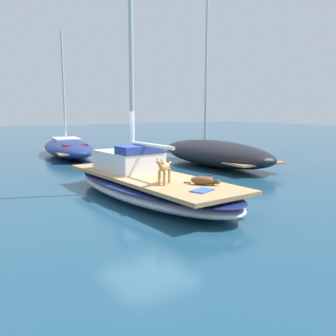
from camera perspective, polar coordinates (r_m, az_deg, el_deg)
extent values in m
plane|color=navy|center=(10.69, -3.02, -4.68)|extent=(120.00, 120.00, 0.00)
ellipsoid|color=#B2B7C1|center=(10.62, -3.04, -3.21)|extent=(2.71, 7.27, 0.56)
ellipsoid|color=navy|center=(10.59, -3.04, -2.26)|extent=(2.72, 7.31, 0.08)
cube|color=tan|center=(10.56, -3.05, -1.46)|extent=(2.24, 6.68, 0.10)
cylinder|color=silver|center=(11.45, -5.87, 21.60)|extent=(0.14, 0.14, 8.74)
cylinder|color=silver|center=(10.25, -2.64, 3.59)|extent=(0.10, 2.20, 0.10)
cube|color=silver|center=(11.52, -6.30, 1.12)|extent=(1.46, 2.24, 0.60)
cube|color=navy|center=(10.80, -4.43, 2.88)|extent=(1.35, 0.74, 0.24)
ellipsoid|color=tan|center=(9.23, -0.57, 0.19)|extent=(0.55, 0.48, 0.22)
cylinder|color=tan|center=(9.08, -0.58, -1.59)|extent=(0.07, 0.07, 0.38)
cylinder|color=tan|center=(9.13, -1.35, -1.54)|extent=(0.07, 0.07, 0.38)
cylinder|color=tan|center=(9.42, 0.19, -1.22)|extent=(0.07, 0.07, 0.38)
cylinder|color=tan|center=(9.46, -0.56, -1.17)|extent=(0.07, 0.07, 0.38)
cylinder|color=tan|center=(9.00, -1.09, 0.68)|extent=(0.22, 0.20, 0.19)
ellipsoid|color=tan|center=(8.88, -1.37, 0.93)|extent=(0.25, 0.23, 0.13)
cone|color=#45331C|center=(8.86, -1.10, 1.30)|extent=(0.05, 0.05, 0.06)
cone|color=#45331C|center=(8.89, -1.64, 1.33)|extent=(0.05, 0.05, 0.06)
torus|color=black|center=(9.00, -1.09, 0.68)|extent=(0.17, 0.18, 0.10)
cylinder|color=tan|center=(9.56, 0.18, 0.67)|extent=(0.21, 0.17, 0.12)
ellipsoid|color=brown|center=(9.24, 5.36, -1.96)|extent=(0.57, 0.64, 0.22)
ellipsoid|color=brown|center=(9.16, 7.61, -2.15)|extent=(0.22, 0.24, 0.13)
cone|color=black|center=(9.19, 7.67, -1.77)|extent=(0.05, 0.05, 0.05)
cone|color=black|center=(9.11, 7.56, -1.86)|extent=(0.05, 0.05, 0.05)
cylinder|color=brown|center=(9.26, 6.71, -2.45)|extent=(0.15, 0.18, 0.06)
cylinder|color=brown|center=(9.15, 6.54, -2.59)|extent=(0.15, 0.18, 0.06)
cylinder|color=brown|center=(9.35, 3.03, -2.30)|extent=(0.14, 0.17, 0.04)
cylinder|color=#B7B7BC|center=(9.55, 6.54, -2.05)|extent=(0.16, 0.16, 0.08)
cylinder|color=#B7B7BC|center=(9.54, 6.55, -1.52)|extent=(0.13, 0.13, 0.10)
cylinder|color=black|center=(9.53, 6.55, -1.13)|extent=(0.15, 0.15, 0.03)
cube|color=blue|center=(8.53, 5.39, -3.51)|extent=(0.65, 0.52, 0.03)
ellipsoid|color=black|center=(17.12, 7.22, 2.33)|extent=(3.39, 7.63, 1.16)
cube|color=#A37A51|center=(17.13, 7.22, 1.90)|extent=(2.78, 6.84, 0.08)
cube|color=silver|center=(17.55, 6.15, 3.06)|extent=(1.71, 2.35, 0.52)
cube|color=navy|center=(16.09, 9.98, 2.18)|extent=(1.57, 2.33, 0.36)
cylinder|color=silver|center=(17.72, 5.99, 15.08)|extent=(0.12, 0.12, 7.98)
ellipsoid|color=navy|center=(21.18, -15.35, 3.05)|extent=(3.48, 7.37, 0.96)
cube|color=tan|center=(21.18, -15.34, 2.96)|extent=(2.90, 6.60, 0.08)
cube|color=silver|center=(21.67, -15.62, 3.87)|extent=(1.64, 2.31, 0.52)
cube|color=maroon|center=(19.94, -14.75, 3.28)|extent=(1.52, 2.29, 0.36)
cylinder|color=silver|center=(21.81, -16.02, 11.59)|extent=(0.12, 0.12, 6.45)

